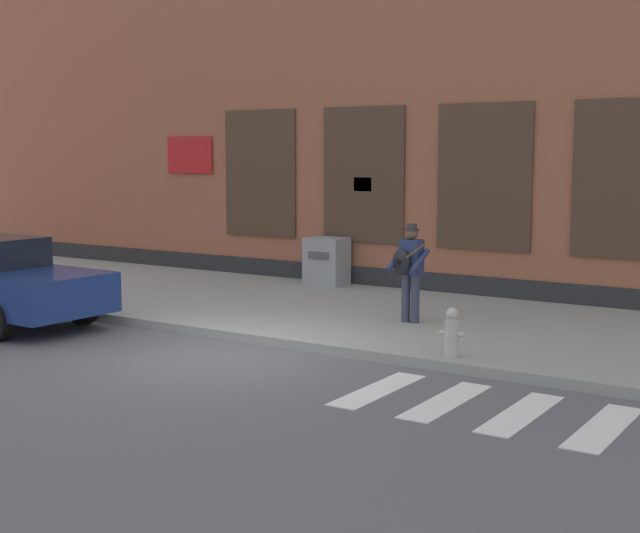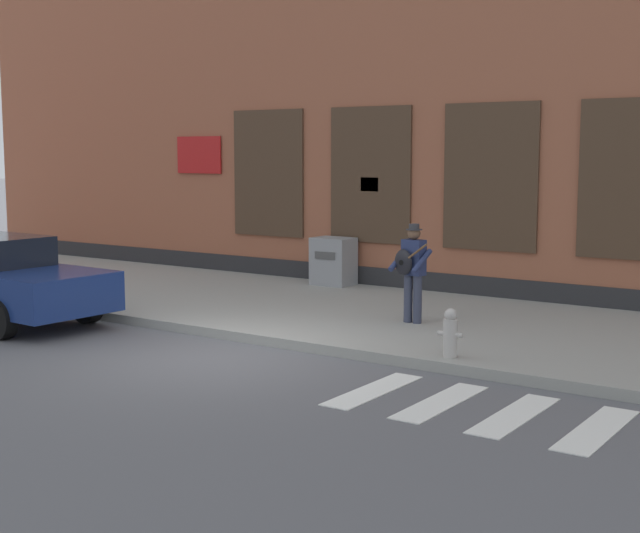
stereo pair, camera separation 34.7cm
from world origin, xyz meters
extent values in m
plane|color=#56565B|center=(0.00, 0.00, 0.00)|extent=(160.00, 160.00, 0.00)
cube|color=gray|center=(0.00, 3.74, 0.08)|extent=(28.00, 5.63, 0.16)
cube|color=#99563D|center=(0.00, 8.56, 3.99)|extent=(28.00, 4.00, 7.98)
cube|color=#28282B|center=(0.00, 6.54, 0.28)|extent=(28.00, 0.04, 0.55)
cube|color=#473323|center=(-4.15, 6.53, 2.55)|extent=(1.99, 0.06, 2.91)
cube|color=black|center=(-4.15, 6.52, 2.55)|extent=(1.87, 0.03, 2.79)
cube|color=#473323|center=(-1.38, 6.53, 2.55)|extent=(1.99, 0.06, 2.91)
cube|color=black|center=(-1.38, 6.52, 2.55)|extent=(1.87, 0.03, 2.79)
cube|color=#473323|center=(1.38, 6.53, 2.55)|extent=(1.99, 0.06, 2.91)
cube|color=black|center=(1.38, 6.52, 2.55)|extent=(1.87, 0.03, 2.79)
cube|color=#473323|center=(4.15, 6.53, 2.55)|extent=(1.99, 0.06, 2.91)
cube|color=black|center=(4.15, 6.52, 2.55)|extent=(1.87, 0.03, 2.79)
cube|color=red|center=(-6.29, 6.52, 2.97)|extent=(1.40, 0.04, 0.90)
cube|color=yellow|center=(-1.38, 6.51, 2.35)|extent=(0.44, 0.02, 0.30)
cube|color=silver|center=(2.88, -0.38, 0.01)|extent=(0.42, 1.90, 0.01)
cube|color=silver|center=(3.84, -0.38, 0.01)|extent=(0.42, 1.90, 0.01)
cube|color=silver|center=(4.80, -0.38, 0.01)|extent=(0.42, 1.90, 0.01)
cube|color=silver|center=(5.75, -0.38, 0.01)|extent=(0.42, 1.90, 0.01)
cube|color=silver|center=(-2.79, 0.30, 0.74)|extent=(0.07, 0.24, 0.12)
cube|color=silver|center=(-2.83, -0.84, 0.74)|extent=(0.07, 0.24, 0.12)
cylinder|color=black|center=(-3.70, 0.64, 0.33)|extent=(0.67, 0.27, 0.66)
cylinder|color=black|center=(-3.77, -1.10, 0.33)|extent=(0.67, 0.27, 0.66)
cylinder|color=#33384C|center=(1.57, 3.24, 0.57)|extent=(0.15, 0.15, 0.82)
cylinder|color=#33384C|center=(1.38, 3.24, 0.57)|extent=(0.15, 0.15, 0.82)
cube|color=navy|center=(1.48, 3.25, 1.28)|extent=(0.41, 0.27, 0.60)
sphere|color=brown|center=(1.48, 3.25, 1.69)|extent=(0.22, 0.22, 0.22)
cylinder|color=#333338|center=(1.48, 3.25, 1.75)|extent=(0.27, 0.28, 0.02)
cylinder|color=#333338|center=(1.48, 3.25, 1.80)|extent=(0.18, 0.18, 0.09)
cylinder|color=navy|center=(1.70, 3.12, 1.24)|extent=(0.16, 0.52, 0.39)
cylinder|color=navy|center=(1.22, 3.19, 1.24)|extent=(0.16, 0.52, 0.39)
ellipsoid|color=black|center=(1.37, 3.08, 1.20)|extent=(0.37, 0.17, 0.44)
cylinder|color=black|center=(1.36, 3.02, 1.20)|extent=(0.09, 0.02, 0.09)
cylinder|color=brown|center=(1.63, 3.03, 1.38)|extent=(0.47, 0.10, 0.34)
cube|color=gray|center=(-2.05, 6.11, 0.68)|extent=(0.86, 0.64, 1.03)
cube|color=#4C4C4C|center=(-2.05, 5.78, 0.83)|extent=(0.52, 0.02, 0.16)
cylinder|color=#B2ADA8|center=(3.15, 1.27, 0.43)|extent=(0.20, 0.20, 0.55)
sphere|color=#B2ADA8|center=(3.15, 1.27, 0.77)|extent=(0.18, 0.18, 0.18)
cylinder|color=#B2ADA8|center=(3.01, 1.27, 0.49)|extent=(0.10, 0.07, 0.07)
cylinder|color=#B2ADA8|center=(3.29, 1.27, 0.49)|extent=(0.10, 0.07, 0.07)
camera|label=1|loc=(8.31, -10.11, 3.04)|focal=50.00mm
camera|label=2|loc=(8.60, -9.91, 3.04)|focal=50.00mm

